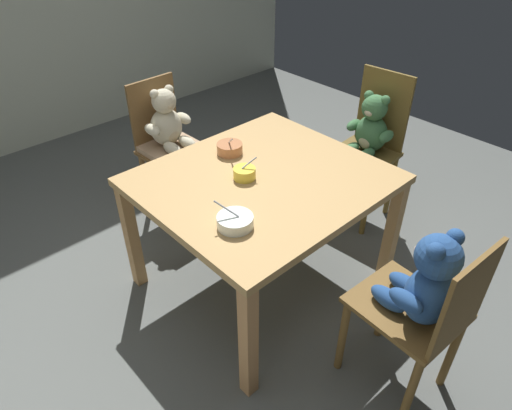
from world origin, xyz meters
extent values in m
cube|color=#585C58|center=(0.00, 0.00, -0.02)|extent=(5.20, 5.20, 0.04)
cube|color=tan|center=(0.00, 0.00, 0.68)|extent=(1.13, 1.02, 0.04)
cube|color=#B47F4E|center=(-0.52, -0.47, 0.33)|extent=(0.06, 0.06, 0.66)
cube|color=#B1844F|center=(0.52, -0.47, 0.33)|extent=(0.06, 0.06, 0.66)
cube|color=#AD7F4C|center=(-0.52, 0.47, 0.33)|extent=(0.06, 0.06, 0.66)
cube|color=tan|center=(0.52, 0.47, 0.33)|extent=(0.06, 0.06, 0.66)
cube|color=brown|center=(0.05, 0.86, 0.46)|extent=(0.38, 0.42, 0.02)
cube|color=brown|center=(0.04, 1.05, 0.69)|extent=(0.34, 0.03, 0.43)
cylinder|color=brown|center=(-0.10, 0.68, 0.22)|extent=(0.04, 0.04, 0.45)
cylinder|color=brown|center=(0.21, 0.69, 0.22)|extent=(0.04, 0.04, 0.45)
cylinder|color=brown|center=(-0.11, 1.03, 0.22)|extent=(0.04, 0.04, 0.45)
cylinder|color=brown|center=(0.19, 1.04, 0.22)|extent=(0.04, 0.04, 0.45)
cube|color=tan|center=(0.05, 0.86, 0.49)|extent=(0.35, 0.39, 0.04)
ellipsoid|color=beige|center=(0.05, 0.93, 0.62)|extent=(0.21, 0.18, 0.24)
ellipsoid|color=#C9B68E|center=(0.05, 0.87, 0.61)|extent=(0.12, 0.07, 0.14)
sphere|color=beige|center=(0.05, 0.92, 0.80)|extent=(0.15, 0.15, 0.15)
ellipsoid|color=#C9B68E|center=(0.05, 0.86, 0.79)|extent=(0.06, 0.05, 0.04)
sphere|color=beige|center=(-0.01, 0.93, 0.86)|extent=(0.06, 0.06, 0.06)
sphere|color=beige|center=(0.10, 0.93, 0.86)|extent=(0.06, 0.06, 0.06)
ellipsoid|color=beige|center=(-0.07, 0.90, 0.65)|extent=(0.07, 0.14, 0.07)
ellipsoid|color=beige|center=(0.16, 0.90, 0.65)|extent=(0.07, 0.14, 0.07)
ellipsoid|color=beige|center=(-0.01, 0.80, 0.54)|extent=(0.08, 0.16, 0.07)
ellipsoid|color=beige|center=(0.11, 0.80, 0.54)|extent=(0.08, 0.16, 0.07)
cube|color=brown|center=(0.91, 0.03, 0.46)|extent=(0.40, 0.40, 0.02)
cube|color=brown|center=(1.09, 0.04, 0.72)|extent=(0.05, 0.34, 0.49)
cylinder|color=brown|center=(0.75, 0.17, 0.22)|extent=(0.04, 0.04, 0.45)
cylinder|color=brown|center=(0.77, -0.14, 0.22)|extent=(0.04, 0.04, 0.45)
cylinder|color=brown|center=(1.05, 0.20, 0.22)|extent=(0.04, 0.04, 0.45)
cylinder|color=brown|center=(1.08, -0.11, 0.22)|extent=(0.04, 0.04, 0.45)
ellipsoid|color=#407144|center=(0.98, 0.04, 0.59)|extent=(0.19, 0.22, 0.24)
ellipsoid|color=beige|center=(0.92, 0.03, 0.58)|extent=(0.07, 0.12, 0.14)
sphere|color=#407144|center=(0.97, 0.03, 0.77)|extent=(0.16, 0.16, 0.16)
ellipsoid|color=beige|center=(0.91, 0.03, 0.75)|extent=(0.06, 0.07, 0.05)
sphere|color=#407144|center=(0.97, 0.09, 0.82)|extent=(0.06, 0.06, 0.06)
sphere|color=#407144|center=(0.98, -0.02, 0.82)|extent=(0.06, 0.06, 0.06)
ellipsoid|color=#407144|center=(0.94, 0.15, 0.62)|extent=(0.14, 0.08, 0.07)
ellipsoid|color=#407144|center=(0.96, -0.08, 0.62)|extent=(0.14, 0.08, 0.07)
ellipsoid|color=#407144|center=(0.85, 0.08, 0.51)|extent=(0.16, 0.08, 0.07)
ellipsoid|color=#407144|center=(0.86, -0.03, 0.51)|extent=(0.16, 0.08, 0.07)
cube|color=brown|center=(0.01, -0.86, 0.46)|extent=(0.39, 0.44, 0.02)
cube|color=brown|center=(-0.01, -1.06, 0.67)|extent=(0.33, 0.04, 0.41)
cylinder|color=brown|center=(0.17, -0.69, 0.22)|extent=(0.04, 0.04, 0.45)
cylinder|color=brown|center=(-0.13, -0.67, 0.22)|extent=(0.04, 0.04, 0.45)
cylinder|color=brown|center=(0.14, -1.04, 0.22)|extent=(0.04, 0.04, 0.45)
cylinder|color=brown|center=(-0.16, -1.03, 0.22)|extent=(0.04, 0.04, 0.45)
ellipsoid|color=navy|center=(0.00, -0.93, 0.60)|extent=(0.23, 0.20, 0.25)
ellipsoid|color=beige|center=(0.00, -0.87, 0.58)|extent=(0.12, 0.07, 0.15)
sphere|color=navy|center=(0.00, -0.92, 0.79)|extent=(0.17, 0.17, 0.17)
ellipsoid|color=beige|center=(0.01, -0.85, 0.77)|extent=(0.07, 0.07, 0.05)
sphere|color=navy|center=(0.06, -0.93, 0.85)|extent=(0.07, 0.07, 0.07)
sphere|color=navy|center=(-0.06, -0.92, 0.85)|extent=(0.07, 0.07, 0.07)
ellipsoid|color=navy|center=(0.13, -0.91, 0.63)|extent=(0.08, 0.15, 0.07)
ellipsoid|color=navy|center=(-0.12, -0.89, 0.63)|extent=(0.08, 0.15, 0.07)
ellipsoid|color=navy|center=(0.07, -0.80, 0.51)|extent=(0.09, 0.17, 0.08)
ellipsoid|color=navy|center=(-0.05, -0.79, 0.51)|extent=(0.09, 0.17, 0.08)
cylinder|color=#BB7449|center=(0.04, 0.29, 0.73)|extent=(0.14, 0.14, 0.06)
cylinder|color=#BB7449|center=(0.04, 0.29, 0.71)|extent=(0.08, 0.08, 0.01)
cylinder|color=beige|center=(0.04, 0.29, 0.75)|extent=(0.11, 0.11, 0.01)
cylinder|color=#BCBCC1|center=(0.02, 0.27, 0.79)|extent=(0.05, 0.09, 0.07)
ellipsoid|color=#BCBCC1|center=(0.04, 0.30, 0.75)|extent=(0.03, 0.04, 0.01)
cylinder|color=yellow|center=(-0.07, 0.06, 0.73)|extent=(0.11, 0.11, 0.05)
cylinder|color=yellow|center=(-0.07, 0.06, 0.71)|extent=(0.06, 0.06, 0.01)
cylinder|color=beige|center=(-0.07, 0.06, 0.75)|extent=(0.09, 0.09, 0.01)
cylinder|color=#BCBCC1|center=(-0.05, 0.04, 0.78)|extent=(0.07, 0.04, 0.06)
ellipsoid|color=#BCBCC1|center=(-0.08, 0.06, 0.75)|extent=(0.04, 0.03, 0.01)
cylinder|color=silver|center=(-0.35, -0.20, 0.73)|extent=(0.16, 0.16, 0.05)
cylinder|color=silver|center=(-0.35, -0.20, 0.71)|extent=(0.09, 0.09, 0.01)
cylinder|color=beige|center=(-0.35, -0.20, 0.75)|extent=(0.13, 0.13, 0.01)
cylinder|color=#BCBCC1|center=(-0.37, -0.17, 0.79)|extent=(0.07, 0.09, 0.08)
ellipsoid|color=#BCBCC1|center=(-0.34, -0.21, 0.74)|extent=(0.04, 0.04, 0.01)
camera|label=1|loc=(-1.32, -1.36, 1.90)|focal=32.01mm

